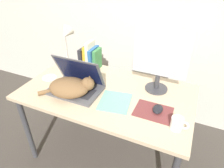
{
  "coord_description": "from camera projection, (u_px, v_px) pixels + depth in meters",
  "views": [
    {
      "loc": [
        0.55,
        -0.77,
        1.59
      ],
      "look_at": [
        0.06,
        0.34,
        0.81
      ],
      "focal_mm": 32.0,
      "sensor_mm": 36.0,
      "label": 1
    }
  ],
  "objects": [
    {
      "name": "computer_mouse",
      "position": [
        158.0,
        109.0,
        1.33
      ],
      "size": [
        0.07,
        0.1,
        0.03
      ],
      "color": "black",
      "rests_on": "mousepad"
    },
    {
      "name": "cd_disc",
      "position": [
        49.0,
        78.0,
        1.71
      ],
      "size": [
        0.12,
        0.12,
        0.0
      ],
      "color": "silver",
      "rests_on": "desk"
    },
    {
      "name": "desk",
      "position": [
        107.0,
        98.0,
        1.58
      ],
      "size": [
        1.3,
        0.75,
        0.71
      ],
      "color": "tan",
      "rests_on": "ground_plane"
    },
    {
      "name": "mug",
      "position": [
        177.0,
        123.0,
        1.18
      ],
      "size": [
        0.11,
        0.07,
        0.08
      ],
      "color": "white",
      "rests_on": "desk"
    },
    {
      "name": "notepad",
      "position": [
        115.0,
        102.0,
        1.42
      ],
      "size": [
        0.25,
        0.27,
        0.01
      ],
      "color": "#6BBC93",
      "rests_on": "desk"
    },
    {
      "name": "desk_lamp",
      "position": [
        66.0,
        40.0,
        1.74
      ],
      "size": [
        0.17,
        0.17,
        0.39
      ],
      "color": "beige",
      "rests_on": "desk"
    },
    {
      "name": "laptop",
      "position": [
        76.0,
        84.0,
        1.53
      ],
      "size": [
        0.39,
        0.27,
        0.26
      ],
      "color": "#4C4C51",
      "rests_on": "desk"
    },
    {
      "name": "cat",
      "position": [
        71.0,
        87.0,
        1.47
      ],
      "size": [
        0.39,
        0.29,
        0.14
      ],
      "color": "brown",
      "rests_on": "desk"
    },
    {
      "name": "book_row",
      "position": [
        90.0,
        57.0,
        1.8
      ],
      "size": [
        0.17,
        0.17,
        0.26
      ],
      "color": "#232328",
      "rests_on": "desk"
    },
    {
      "name": "mousepad",
      "position": [
        153.0,
        111.0,
        1.33
      ],
      "size": [
        0.25,
        0.19,
        0.0
      ],
      "color": "brown",
      "rests_on": "desk"
    },
    {
      "name": "external_monitor",
      "position": [
        161.0,
        58.0,
        1.41
      ],
      "size": [
        0.4,
        0.17,
        0.49
      ],
      "color": "#333338",
      "rests_on": "desk"
    }
  ]
}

